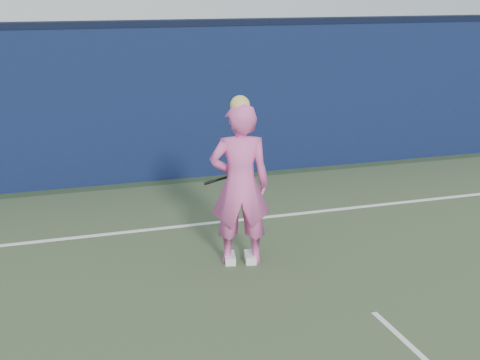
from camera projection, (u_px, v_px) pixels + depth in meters
name	position (u px, v px, depth m)	size (l,w,h in m)	color
backstop_wall	(220.00, 101.00, 11.31)	(24.00, 0.40, 2.50)	#0D163C
wall_cap	(219.00, 22.00, 10.94)	(24.00, 0.42, 0.10)	black
player	(240.00, 184.00, 7.60)	(0.77, 0.59, 1.97)	#E85AAB
racket	(237.00, 175.00, 8.02)	(0.57, 0.18, 0.31)	black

